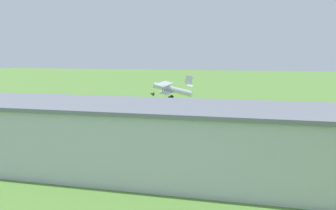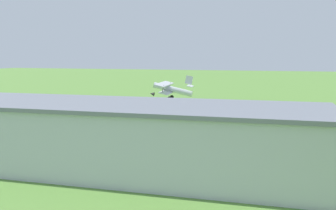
# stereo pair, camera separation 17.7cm
# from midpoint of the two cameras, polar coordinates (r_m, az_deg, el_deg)

# --- Properties ---
(ground_plane) EXTENTS (400.00, 400.00, 0.00)m
(ground_plane) POSITION_cam_midpoint_polar(r_m,az_deg,el_deg) (67.10, 2.81, -1.50)
(ground_plane) COLOR #568438
(hangar) EXTENTS (36.72, 12.04, 6.30)m
(hangar) POSITION_cam_midpoint_polar(r_m,az_deg,el_deg) (34.62, -6.39, -4.89)
(hangar) COLOR #B7BCC6
(hangar) RESTS_ON ground_plane
(biplane) EXTENTS (7.23, 8.47, 3.97)m
(biplane) POSITION_cam_midpoint_polar(r_m,az_deg,el_deg) (59.99, 0.31, 2.47)
(biplane) COLOR silver
(car_red) EXTENTS (1.88, 4.65, 1.74)m
(car_red) POSITION_cam_midpoint_polar(r_m,az_deg,el_deg) (54.12, -18.91, -3.16)
(car_red) COLOR red
(car_red) RESTS_ON ground_plane
(car_black) EXTENTS (2.05, 4.65, 1.51)m
(car_black) POSITION_cam_midpoint_polar(r_m,az_deg,el_deg) (59.05, -23.59, -2.61)
(car_black) COLOR black
(car_black) RESTS_ON ground_plane
(person_at_fence_line) EXTENTS (0.41, 0.41, 1.57)m
(person_at_fence_line) POSITION_cam_midpoint_polar(r_m,az_deg,el_deg) (59.85, -16.50, -2.18)
(person_at_fence_line) COLOR #3F3F47
(person_at_fence_line) RESTS_ON ground_plane
(person_walking_on_apron) EXTENTS (0.53, 0.53, 1.75)m
(person_walking_on_apron) POSITION_cam_midpoint_polar(r_m,az_deg,el_deg) (46.01, 20.64, -5.12)
(person_walking_on_apron) COLOR #72338C
(person_walking_on_apron) RESTS_ON ground_plane
(person_crossing_taxiway) EXTENTS (0.44, 0.44, 1.74)m
(person_crossing_taxiway) POSITION_cam_midpoint_polar(r_m,az_deg,el_deg) (47.38, 20.72, -4.77)
(person_crossing_taxiway) COLOR orange
(person_crossing_taxiway) RESTS_ON ground_plane
(person_by_parked_cars) EXTENTS (0.48, 0.48, 1.62)m
(person_by_parked_cars) POSITION_cam_midpoint_polar(r_m,az_deg,el_deg) (44.16, 20.15, -5.71)
(person_by_parked_cars) COLOR #3F3F47
(person_by_parked_cars) RESTS_ON ground_plane
(person_beside_truck) EXTENTS (0.50, 0.50, 1.68)m
(person_beside_truck) POSITION_cam_midpoint_polar(r_m,az_deg,el_deg) (56.22, -10.37, -2.54)
(person_beside_truck) COLOR #3F3F47
(person_beside_truck) RESTS_ON ground_plane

